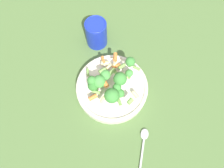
% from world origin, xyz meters
% --- Properties ---
extents(ground_plane, '(3.00, 3.00, 0.00)m').
position_xyz_m(ground_plane, '(0.00, 0.00, 0.00)').
color(ground_plane, '#4C6B38').
extents(bowl, '(0.25, 0.25, 0.04)m').
position_xyz_m(bowl, '(0.00, 0.00, 0.02)').
color(bowl, silver).
rests_on(bowl, ground_plane).
extents(pasta_salad, '(0.21, 0.20, 0.09)m').
position_xyz_m(pasta_salad, '(0.00, -0.01, 0.08)').
color(pasta_salad, '#8CB766').
rests_on(pasta_salad, bowl).
extents(cup, '(0.08, 0.08, 0.11)m').
position_xyz_m(cup, '(-0.21, 0.05, 0.06)').
color(cup, '#192DAD').
rests_on(cup, ground_plane).
extents(spoon, '(0.13, 0.12, 0.01)m').
position_xyz_m(spoon, '(0.22, -0.01, 0.01)').
color(spoon, silver).
rests_on(spoon, ground_plane).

